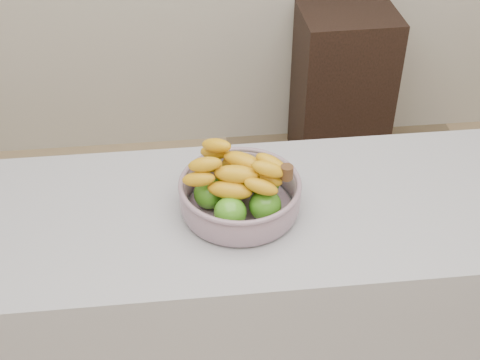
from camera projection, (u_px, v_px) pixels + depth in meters
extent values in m
cube|color=#A3A4AC|center=(273.00, 317.00, 2.07)|extent=(2.00, 0.60, 0.90)
cube|color=black|center=(342.00, 89.00, 3.26)|extent=(0.45, 0.36, 0.79)
cylinder|color=#99A8B7|center=(240.00, 208.00, 1.78)|extent=(0.27, 0.27, 0.01)
torus|color=#99A8B7|center=(240.00, 184.00, 1.73)|extent=(0.32, 0.32, 0.01)
sphere|color=#3F8416|center=(230.00, 213.00, 1.69)|extent=(0.08, 0.08, 0.08)
sphere|color=#3F8416|center=(265.00, 205.00, 1.71)|extent=(0.08, 0.08, 0.08)
sphere|color=#3F8416|center=(264.00, 182.00, 1.78)|extent=(0.08, 0.08, 0.08)
sphere|color=#3F8416|center=(231.00, 176.00, 1.81)|extent=(0.08, 0.08, 0.08)
sphere|color=#3F8416|center=(210.00, 194.00, 1.75)|extent=(0.08, 0.08, 0.08)
ellipsoid|color=yellow|center=(230.00, 190.00, 1.68)|extent=(0.21, 0.10, 0.05)
ellipsoid|color=yellow|center=(236.00, 178.00, 1.72)|extent=(0.20, 0.13, 0.05)
ellipsoid|color=yellow|center=(242.00, 167.00, 1.76)|extent=(0.20, 0.14, 0.05)
ellipsoid|color=yellow|center=(237.00, 174.00, 1.67)|extent=(0.21, 0.09, 0.05)
ellipsoid|color=yellow|center=(243.00, 162.00, 1.72)|extent=(0.19, 0.16, 0.05)
cylinder|color=#452A16|center=(287.00, 172.00, 1.66)|extent=(0.03, 0.03, 0.04)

